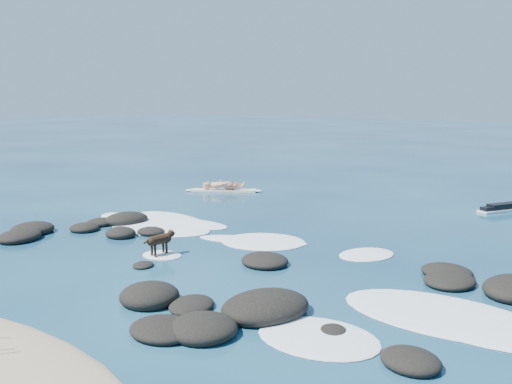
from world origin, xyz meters
The scene contains 6 objects.
ground centered at (0.00, 0.00, 0.00)m, with size 160.00×160.00×0.00m, color #0A2642.
reef_rocks centered at (0.74, -1.63, 0.11)m, with size 14.65×7.36×0.58m.
breaking_foam centered at (0.36, 0.32, 0.01)m, with size 14.96×7.91×0.12m.
standing_surfer_rig centered at (-5.83, 7.66, 0.75)m, with size 3.05×1.94×1.91m.
paddling_surfer_rig centered at (5.09, 9.88, 0.14)m, with size 1.61×2.11×0.40m.
dog centered at (-1.28, -1.24, 0.45)m, with size 0.38×1.06×0.67m.
Camera 1 is at (8.69, -11.91, 4.18)m, focal length 40.00 mm.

